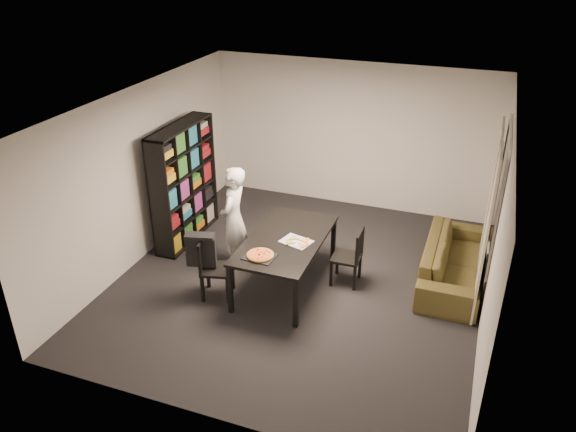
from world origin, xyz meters
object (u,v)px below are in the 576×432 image
(chair_right, at_px, (352,254))
(pepperoni_pizza, at_px, (260,255))
(bookshelf, at_px, (184,183))
(person, at_px, (234,219))
(baking_tray, at_px, (260,256))
(sofa, at_px, (454,261))
(chair_left, at_px, (211,264))
(dining_table, at_px, (286,243))

(chair_right, relative_size, pepperoni_pizza, 2.43)
(bookshelf, relative_size, person, 1.20)
(chair_right, bearing_deg, baking_tray, -47.97)
(baking_tray, bearing_deg, bookshelf, 143.97)
(sofa, bearing_deg, chair_right, 113.64)
(person, bearing_deg, chair_right, 89.85)
(person, bearing_deg, bookshelf, -122.15)
(chair_right, height_order, person, person)
(bookshelf, height_order, chair_left, bookshelf)
(dining_table, bearing_deg, chair_left, -146.20)
(baking_tray, bearing_deg, pepperoni_pizza, 47.22)
(chair_left, bearing_deg, bookshelf, 25.41)
(chair_right, distance_m, person, 1.77)
(chair_right, bearing_deg, dining_table, -67.86)
(chair_left, xyz_separation_m, chair_right, (1.73, 0.95, -0.02))
(bookshelf, height_order, chair_right, bookshelf)
(bookshelf, height_order, sofa, bookshelf)
(person, xyz_separation_m, sofa, (3.09, 0.74, -0.49))
(chair_right, xyz_separation_m, person, (-1.74, -0.16, 0.31))
(pepperoni_pizza, bearing_deg, person, 133.74)
(baking_tray, bearing_deg, person, 133.23)
(person, height_order, sofa, person)
(dining_table, xyz_separation_m, chair_left, (-0.87, -0.58, -0.19))
(dining_table, distance_m, chair_right, 0.96)
(chair_right, xyz_separation_m, baking_tray, (-1.01, -0.94, 0.27))
(chair_left, bearing_deg, chair_right, -75.68)
(bookshelf, height_order, person, bookshelf)
(bookshelf, distance_m, pepperoni_pizza, 2.30)
(person, relative_size, baking_tray, 3.97)
(dining_table, height_order, chair_right, chair_right)
(chair_left, relative_size, sofa, 0.42)
(dining_table, relative_size, pepperoni_pizza, 5.16)
(bookshelf, relative_size, dining_table, 1.05)
(dining_table, xyz_separation_m, pepperoni_pizza, (-0.14, -0.56, 0.09))
(dining_table, xyz_separation_m, sofa, (2.21, 0.95, -0.38))
(baking_tray, relative_size, pepperoni_pizza, 1.14)
(chair_left, xyz_separation_m, person, (-0.01, 0.79, 0.30))
(dining_table, distance_m, sofa, 2.44)
(chair_left, distance_m, person, 0.84)
(sofa, bearing_deg, bookshelf, 92.37)
(dining_table, distance_m, person, 0.91)
(person, distance_m, baking_tray, 1.07)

